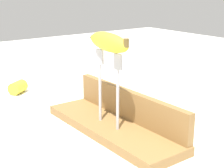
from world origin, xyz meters
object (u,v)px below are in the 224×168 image
fork_stand_center (109,82)px  banana_chunk_near (18,87)px  banana_raised_center (108,42)px  fork_fallen_near (125,74)px

fork_stand_center → banana_chunk_near: bearing=-173.3°
fork_stand_center → banana_chunk_near: size_ratio=2.55×
fork_stand_center → banana_chunk_near: (-0.44, -0.05, -0.11)m
fork_stand_center → banana_raised_center: 0.09m
banana_chunk_near → banana_raised_center: bearing=6.7°
fork_stand_center → banana_raised_center: (-0.00, 0.00, 0.09)m
fork_fallen_near → banana_chunk_near: bearing=-93.7°
banana_raised_center → banana_chunk_near: size_ratio=2.39×
fork_fallen_near → banana_chunk_near: banana_chunk_near is taller
fork_stand_center → fork_fallen_near: (-0.41, 0.38, -0.13)m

